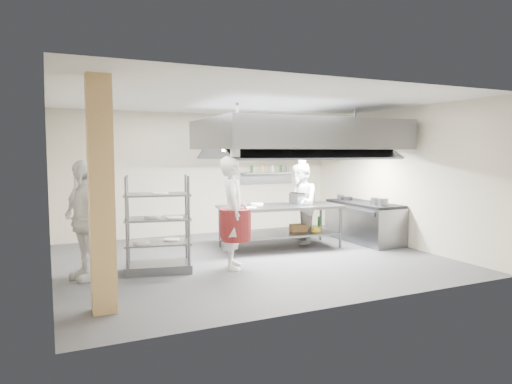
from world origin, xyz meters
name	(u,v)px	position (x,y,z in m)	size (l,w,h in m)	color
floor	(250,258)	(0.00, 0.00, 0.00)	(7.00, 7.00, 0.00)	#2D2D2F
ceiling	(250,101)	(0.00, 0.00, 3.00)	(7.00, 7.00, 0.00)	silver
wall_back	(202,174)	(0.00, 3.00, 1.50)	(7.00, 7.00, 0.00)	#BDB196
wall_left	(48,187)	(-3.50, 0.00, 1.50)	(6.00, 6.00, 0.00)	#BDB196
wall_right	(394,177)	(3.50, 0.00, 1.50)	(6.00, 6.00, 0.00)	#BDB196
column	(101,196)	(-2.90, -1.90, 1.50)	(0.30, 0.30, 3.00)	#DDB071
exhaust_hood	(299,135)	(1.30, 0.40, 2.40)	(4.00, 2.50, 0.60)	slate
hood_strip_a	(260,150)	(0.40, 0.40, 2.08)	(1.60, 0.12, 0.04)	white
hood_strip_b	(335,151)	(2.20, 0.40, 2.08)	(1.60, 0.12, 0.04)	white
wall_shelf	(269,173)	(1.80, 2.84, 1.50)	(1.50, 0.28, 0.04)	slate
island	(280,226)	(1.00, 0.69, 0.46)	(2.58, 1.08, 0.91)	gray
island_worktop	(280,207)	(1.00, 0.69, 0.88)	(2.58, 1.08, 0.06)	slate
island_undershelf	(280,234)	(1.00, 0.69, 0.30)	(2.38, 0.97, 0.04)	slate
pass_rack	(158,224)	(-1.83, -0.23, 0.83)	(1.10, 0.64, 1.65)	gray
cooking_range	(364,223)	(3.08, 0.50, 0.42)	(0.80, 2.00, 0.84)	slate
range_top	(364,204)	(3.08, 0.50, 0.87)	(0.78, 1.96, 0.06)	black
chef_head	(233,213)	(-0.57, -0.54, 0.99)	(0.72, 0.47, 1.97)	white
chef_line	(301,203)	(1.60, 0.85, 0.91)	(0.88, 0.69, 1.81)	white
chef_plating	(84,220)	(-3.00, -0.19, 0.96)	(1.13, 0.47, 1.93)	white
griddle	(301,198)	(1.62, 0.85, 1.02)	(0.45, 0.35, 0.22)	gray
wicker_basket	(298,228)	(1.45, 0.67, 0.40)	(0.35, 0.24, 0.15)	olive
stockpot	(376,201)	(3.04, 0.04, 0.98)	(0.22, 0.22, 0.16)	gray
plate_stack	(158,241)	(-1.83, -0.23, 0.53)	(0.28, 0.28, 0.05)	white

